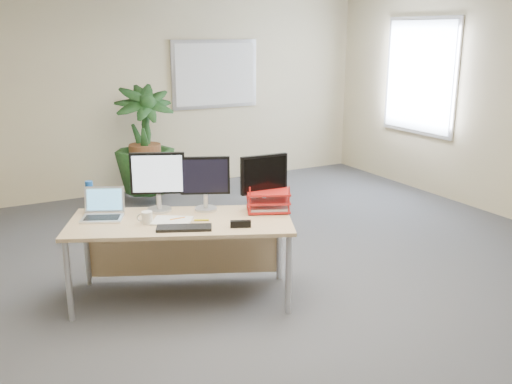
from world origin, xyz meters
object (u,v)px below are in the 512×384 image
floor_plant (145,146)px  monitor_right (205,180)px  desk (182,233)px  laptop (103,210)px  monitor_left (158,178)px

floor_plant → monitor_right: size_ratio=3.27×
desk → laptop: laptop is taller
monitor_left → monitor_right: 0.39m
floor_plant → laptop: floor_plant is taller
monitor_left → laptop: 0.51m
monitor_left → laptop: size_ratio=1.22×
desk → floor_plant: (0.55, 2.68, 0.21)m
desk → monitor_right: (0.25, 0.07, 0.40)m
floor_plant → monitor_left: 2.55m
laptop → monitor_left: bearing=-7.8°
monitor_right → laptop: bearing=164.8°
laptop → floor_plant: bearing=65.1°
monitor_left → monitor_right: monitor_left is taller
desk → laptop: size_ratio=4.69×
floor_plant → monitor_left: size_ratio=3.00×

